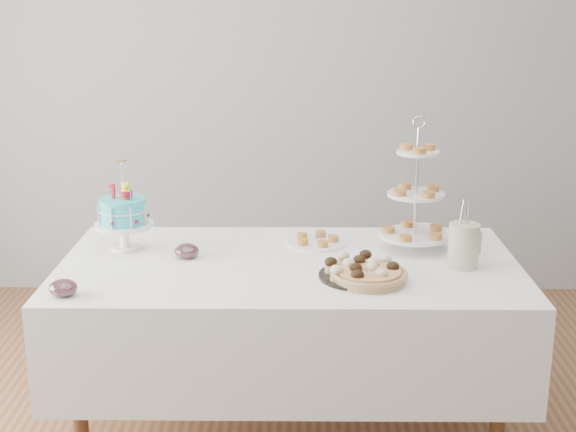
{
  "coord_description": "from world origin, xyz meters",
  "views": [
    {
      "loc": [
        0.02,
        -2.88,
        1.88
      ],
      "look_at": [
        -0.01,
        0.3,
        0.97
      ],
      "focal_mm": 50.0,
      "sensor_mm": 36.0,
      "label": 1
    }
  ],
  "objects_px": {
    "jam_bowl_a": "(63,288)",
    "jam_bowl_b": "(187,251)",
    "cupcake_tray": "(362,268)",
    "plate_stack": "(425,234)",
    "birthday_cake": "(124,226)",
    "pastry_plate": "(316,241)",
    "table": "(289,313)",
    "pie": "(369,275)",
    "utensil_pitcher": "(464,244)",
    "tiered_stand": "(416,195)"
  },
  "relations": [
    {
      "from": "jam_bowl_a",
      "to": "jam_bowl_b",
      "type": "bearing_deg",
      "value": 47.71
    },
    {
      "from": "cupcake_tray",
      "to": "plate_stack",
      "type": "distance_m",
      "value": 0.59
    },
    {
      "from": "cupcake_tray",
      "to": "plate_stack",
      "type": "xyz_separation_m",
      "value": [
        0.33,
        0.49,
        -0.01
      ]
    },
    {
      "from": "cupcake_tray",
      "to": "jam_bowl_a",
      "type": "relative_size",
      "value": 3.2
    },
    {
      "from": "birthday_cake",
      "to": "pastry_plate",
      "type": "distance_m",
      "value": 0.85
    },
    {
      "from": "table",
      "to": "pie",
      "type": "bearing_deg",
      "value": -35.98
    },
    {
      "from": "cupcake_tray",
      "to": "utensil_pitcher",
      "type": "bearing_deg",
      "value": 16.6
    },
    {
      "from": "table",
      "to": "pie",
      "type": "height_order",
      "value": "pie"
    },
    {
      "from": "cupcake_tray",
      "to": "tiered_stand",
      "type": "xyz_separation_m",
      "value": [
        0.26,
        0.36,
        0.21
      ]
    },
    {
      "from": "plate_stack",
      "to": "pastry_plate",
      "type": "distance_m",
      "value": 0.5
    },
    {
      "from": "cupcake_tray",
      "to": "pie",
      "type": "relative_size",
      "value": 1.13
    },
    {
      "from": "birthday_cake",
      "to": "table",
      "type": "bearing_deg",
      "value": 2.86
    },
    {
      "from": "utensil_pitcher",
      "to": "tiered_stand",
      "type": "bearing_deg",
      "value": 140.35
    },
    {
      "from": "tiered_stand",
      "to": "birthday_cake",
      "type": "bearing_deg",
      "value": -179.36
    },
    {
      "from": "cupcake_tray",
      "to": "table",
      "type": "bearing_deg",
      "value": 148.44
    },
    {
      "from": "birthday_cake",
      "to": "utensil_pitcher",
      "type": "distance_m",
      "value": 1.45
    },
    {
      "from": "pie",
      "to": "jam_bowl_a",
      "type": "distance_m",
      "value": 1.17
    },
    {
      "from": "birthday_cake",
      "to": "jam_bowl_b",
      "type": "distance_m",
      "value": 0.32
    },
    {
      "from": "jam_bowl_a",
      "to": "jam_bowl_b",
      "type": "height_order",
      "value": "jam_bowl_a"
    },
    {
      "from": "tiered_stand",
      "to": "utensil_pitcher",
      "type": "relative_size",
      "value": 2.1
    },
    {
      "from": "tiered_stand",
      "to": "plate_stack",
      "type": "height_order",
      "value": "tiered_stand"
    },
    {
      "from": "jam_bowl_b",
      "to": "pastry_plate",
      "type": "bearing_deg",
      "value": 18.88
    },
    {
      "from": "pastry_plate",
      "to": "jam_bowl_b",
      "type": "bearing_deg",
      "value": -161.12
    },
    {
      "from": "birthday_cake",
      "to": "pastry_plate",
      "type": "height_order",
      "value": "birthday_cake"
    },
    {
      "from": "pastry_plate",
      "to": "birthday_cake",
      "type": "bearing_deg",
      "value": -174.53
    },
    {
      "from": "cupcake_tray",
      "to": "utensil_pitcher",
      "type": "distance_m",
      "value": 0.45
    },
    {
      "from": "table",
      "to": "jam_bowl_b",
      "type": "bearing_deg",
      "value": 172.72
    },
    {
      "from": "birthday_cake",
      "to": "pastry_plate",
      "type": "relative_size",
      "value": 1.5
    },
    {
      "from": "table",
      "to": "birthday_cake",
      "type": "bearing_deg",
      "value": 167.12
    },
    {
      "from": "cupcake_tray",
      "to": "plate_stack",
      "type": "bearing_deg",
      "value": 56.22
    },
    {
      "from": "pastry_plate",
      "to": "jam_bowl_a",
      "type": "bearing_deg",
      "value": -146.56
    },
    {
      "from": "cupcake_tray",
      "to": "jam_bowl_b",
      "type": "distance_m",
      "value": 0.76
    },
    {
      "from": "pie",
      "to": "jam_bowl_a",
      "type": "height_order",
      "value": "jam_bowl_a"
    },
    {
      "from": "jam_bowl_a",
      "to": "plate_stack",
      "type": "bearing_deg",
      "value": 25.64
    },
    {
      "from": "tiered_stand",
      "to": "plate_stack",
      "type": "distance_m",
      "value": 0.26
    },
    {
      "from": "tiered_stand",
      "to": "jam_bowl_b",
      "type": "xyz_separation_m",
      "value": [
        -0.98,
        -0.12,
        -0.22
      ]
    },
    {
      "from": "plate_stack",
      "to": "birthday_cake",
      "type": "bearing_deg",
      "value": -173.79
    },
    {
      "from": "birthday_cake",
      "to": "cupcake_tray",
      "type": "distance_m",
      "value": 1.07
    },
    {
      "from": "tiered_stand",
      "to": "jam_bowl_a",
      "type": "bearing_deg",
      "value": -157.76
    },
    {
      "from": "plate_stack",
      "to": "jam_bowl_a",
      "type": "distance_m",
      "value": 1.61
    },
    {
      "from": "pastry_plate",
      "to": "jam_bowl_a",
      "type": "distance_m",
      "value": 1.15
    },
    {
      "from": "tiered_stand",
      "to": "pastry_plate",
      "type": "xyz_separation_m",
      "value": [
        -0.43,
        0.07,
        -0.23
      ]
    },
    {
      "from": "pie",
      "to": "pastry_plate",
      "type": "xyz_separation_m",
      "value": [
        -0.19,
        0.47,
        -0.01
      ]
    },
    {
      "from": "pie",
      "to": "tiered_stand",
      "type": "relative_size",
      "value": 0.51
    },
    {
      "from": "table",
      "to": "jam_bowl_a",
      "type": "distance_m",
      "value": 0.96
    },
    {
      "from": "jam_bowl_b",
      "to": "birthday_cake",
      "type": "bearing_deg",
      "value": 159.06
    },
    {
      "from": "plate_stack",
      "to": "jam_bowl_a",
      "type": "height_order",
      "value": "same"
    },
    {
      "from": "utensil_pitcher",
      "to": "birthday_cake",
      "type": "bearing_deg",
      "value": -174.44
    },
    {
      "from": "birthday_cake",
      "to": "cupcake_tray",
      "type": "relative_size",
      "value": 1.15
    },
    {
      "from": "jam_bowl_b",
      "to": "utensil_pitcher",
      "type": "xyz_separation_m",
      "value": [
        1.15,
        -0.11,
        0.07
      ]
    }
  ]
}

